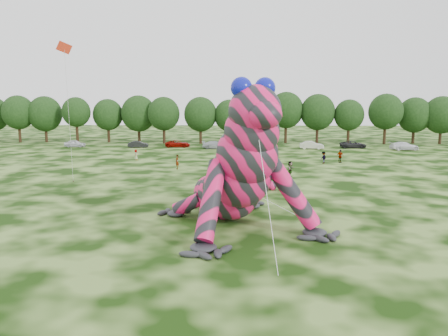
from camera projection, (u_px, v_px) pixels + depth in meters
name	position (u px, v px, depth m)	size (l,w,h in m)	color
ground	(266.00, 220.00, 32.88)	(240.00, 240.00, 0.00)	#16330A
inflatable_gecko	(223.00, 150.00, 32.82)	(17.55, 20.84, 10.42)	#E6175E
flying_kite	(65.00, 58.00, 41.70)	(2.30, 5.24, 14.83)	red
tree_1	(19.00, 119.00, 91.19)	(6.74, 6.07, 9.81)	black
tree_2	(45.00, 119.00, 91.71)	(7.04, 6.34, 9.64)	black
tree_3	(77.00, 120.00, 89.78)	(5.81, 5.23, 9.44)	black
tree_4	(108.00, 121.00, 91.21)	(6.22, 5.60, 9.06)	black
tree_5	(139.00, 119.00, 90.64)	(7.16, 6.44, 9.80)	black
tree_6	(164.00, 120.00, 88.73)	(6.52, 5.86, 9.49)	black
tree_7	(200.00, 120.00, 88.58)	(6.68, 6.01, 9.48)	black
tree_8	(229.00, 122.00, 88.58)	(6.14, 5.53, 8.94)	black
tree_9	(255.00, 122.00, 88.76)	(5.27, 4.74, 8.68)	black
tree_10	(286.00, 118.00, 89.60)	(7.09, 6.38, 10.50)	black
tree_11	(318.00, 119.00, 89.02)	(7.01, 6.31, 10.07)	black
tree_12	(349.00, 122.00, 88.43)	(5.99, 5.39, 8.97)	black
tree_13	(385.00, 119.00, 87.47)	(6.83, 6.15, 10.13)	black
tree_14	(414.00, 120.00, 88.87)	(6.82, 6.14, 9.40)	black
tree_15	(441.00, 120.00, 87.73)	(7.17, 6.45, 9.63)	black
car_0	(75.00, 144.00, 82.84)	(1.56, 3.88, 1.32)	silver
car_1	(138.00, 144.00, 81.79)	(1.32, 3.78, 1.24)	black
car_2	(178.00, 144.00, 82.51)	(2.18, 4.72, 1.31)	#860A03
car_3	(216.00, 145.00, 79.94)	(1.97, 4.84, 1.41)	#B2B8BB
car_4	(251.00, 144.00, 81.94)	(1.58, 3.92, 1.33)	#1A2250
car_5	(312.00, 145.00, 79.35)	(1.52, 4.35, 1.43)	beige
car_6	(353.00, 144.00, 81.07)	(2.22, 4.82, 1.34)	black
car_7	(404.00, 146.00, 77.78)	(2.07, 5.08, 1.47)	white
spectator_0	(177.00, 162.00, 56.58)	(0.69, 0.45, 1.89)	gray
spectator_3	(340.00, 156.00, 62.31)	(1.10, 0.46, 1.88)	gray
spectator_4	(136.00, 155.00, 65.14)	(0.76, 0.50, 1.56)	gray
spectator_1	(233.00, 165.00, 54.45)	(0.80, 0.62, 1.64)	gray
spectator_2	(323.00, 158.00, 61.55)	(1.09, 0.63, 1.69)	gray
spectator_5	(290.00, 169.00, 50.85)	(1.73, 0.55, 1.86)	gray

